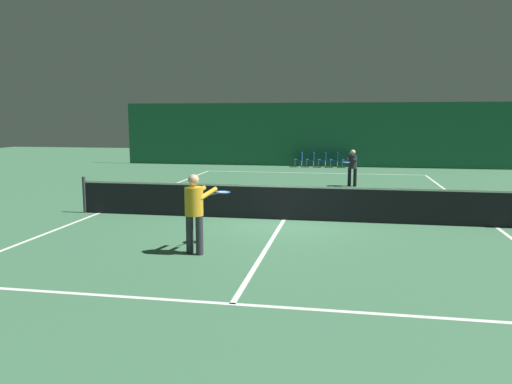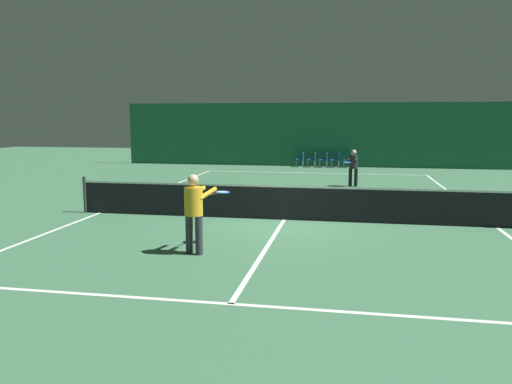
{
  "view_description": "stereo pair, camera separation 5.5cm",
  "coord_description": "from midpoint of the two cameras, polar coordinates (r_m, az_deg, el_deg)",
  "views": [
    {
      "loc": [
        1.63,
        -13.42,
        2.79
      ],
      "look_at": [
        -0.56,
        -1.28,
        0.95
      ],
      "focal_mm": 35.0,
      "sensor_mm": 36.0,
      "label": 1
    },
    {
      "loc": [
        1.69,
        -13.41,
        2.79
      ],
      "look_at": [
        -0.56,
        -1.28,
        0.95
      ],
      "focal_mm": 35.0,
      "sensor_mm": 36.0,
      "label": 2
    }
  ],
  "objects": [
    {
      "name": "court_line_service_far",
      "position": [
        20.08,
        5.64,
        0.47
      ],
      "size": [
        8.25,
        0.1,
        0.0
      ],
      "color": "silver",
      "rests_on": "ground"
    },
    {
      "name": "courtside_chair_1",
      "position": [
        28.53,
        6.56,
        3.81
      ],
      "size": [
        0.44,
        0.44,
        0.84
      ],
      "rotation": [
        0.0,
        0.0,
        -1.57
      ],
      "color": "#99999E",
      "rests_on": "ground"
    },
    {
      "name": "courtside_chair_0",
      "position": [
        28.58,
        5.22,
        3.84
      ],
      "size": [
        0.44,
        0.44,
        0.84
      ],
      "rotation": [
        0.0,
        0.0,
        -1.57
      ],
      "color": "#99999E",
      "rests_on": "ground"
    },
    {
      "name": "court_line_centre",
      "position": [
        13.81,
        3.36,
        -3.17
      ],
      "size": [
        0.1,
        12.8,
        0.0
      ],
      "color": "silver",
      "rests_on": "ground"
    },
    {
      "name": "ground_plane",
      "position": [
        13.81,
        3.36,
        -3.18
      ],
      "size": [
        60.0,
        60.0,
        0.0
      ],
      "primitive_type": "plane",
      "color": "#386647"
    },
    {
      "name": "player_far",
      "position": [
        20.7,
        11.12,
        3.03
      ],
      "size": [
        0.69,
        1.32,
        1.5
      ],
      "rotation": [
        0.0,
        0.0,
        -1.86
      ],
      "color": "black",
      "rests_on": "ground"
    },
    {
      "name": "courtside_chair_2",
      "position": [
        28.49,
        7.91,
        3.78
      ],
      "size": [
        0.44,
        0.44,
        0.84
      ],
      "rotation": [
        0.0,
        0.0,
        -1.57
      ],
      "color": "#99999E",
      "rests_on": "ground"
    },
    {
      "name": "player_near",
      "position": [
        10.31,
        -6.84,
        -1.78
      ],
      "size": [
        0.85,
        1.38,
        1.65
      ],
      "rotation": [
        0.0,
        0.0,
        1.17
      ],
      "color": "#2D2D38",
      "rests_on": "ground"
    },
    {
      "name": "court_line_baseline_far",
      "position": [
        25.53,
        6.7,
        2.17
      ],
      "size": [
        11.0,
        0.1,
        0.0
      ],
      "color": "silver",
      "rests_on": "ground"
    },
    {
      "name": "courtside_chair_3",
      "position": [
        28.47,
        9.26,
        3.74
      ],
      "size": [
        0.44,
        0.44,
        0.84
      ],
      "rotation": [
        0.0,
        0.0,
        -1.57
      ],
      "color": "#99999E",
      "rests_on": "ground"
    },
    {
      "name": "court_line_sideline_right",
      "position": [
        14.23,
        25.95,
        -3.68
      ],
      "size": [
        0.1,
        23.8,
        0.0
      ],
      "color": "silver",
      "rests_on": "ground"
    },
    {
      "name": "court_line_sideline_left",
      "position": [
        15.47,
        -17.32,
        -2.28
      ],
      "size": [
        0.1,
        23.8,
        0.0
      ],
      "color": "silver",
      "rests_on": "ground"
    },
    {
      "name": "tennis_net",
      "position": [
        13.71,
        3.38,
        -1.09
      ],
      "size": [
        12.0,
        0.1,
        1.07
      ],
      "color": "black",
      "rests_on": "ground"
    },
    {
      "name": "backdrop_curtain",
      "position": [
        28.98,
        7.24,
        6.51
      ],
      "size": [
        23.0,
        0.12,
        3.64
      ],
      "color": "#1E5B3D",
      "rests_on": "ground"
    },
    {
      "name": "courtside_chair_4",
      "position": [
        28.46,
        10.62,
        3.71
      ],
      "size": [
        0.44,
        0.44,
        0.84
      ],
      "rotation": [
        0.0,
        0.0,
        -1.57
      ],
      "color": "#99999E",
      "rests_on": "ground"
    },
    {
      "name": "court_line_service_near",
      "position": [
        7.73,
        -2.7,
        -12.66
      ],
      "size": [
        8.25,
        0.1,
        0.0
      ],
      "color": "silver",
      "rests_on": "ground"
    }
  ]
}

